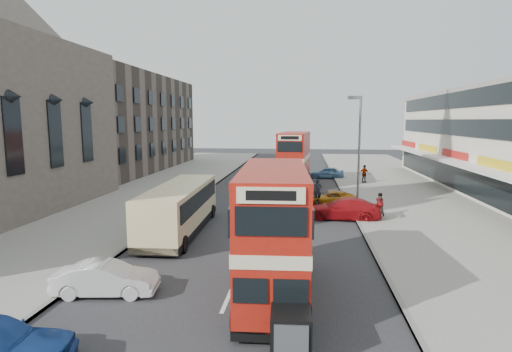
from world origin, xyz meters
The scene contains 18 objects.
ground centered at (0.00, 0.00, 0.00)m, with size 160.00×160.00×0.00m, color #28282B.
road_surface centered at (0.00, 20.00, 0.01)m, with size 12.00×90.00×0.01m, color #28282B.
pavement_right centered at (12.00, 20.00, 0.07)m, with size 12.00×90.00×0.15m, color gray.
pavement_left centered at (-12.00, 20.00, 0.07)m, with size 12.00×90.00×0.15m, color gray.
kerb_left centered at (-6.10, 20.00, 0.07)m, with size 0.20×90.00×0.16m, color gray.
kerb_right centered at (6.10, 20.00, 0.07)m, with size 0.20×90.00×0.16m, color gray.
brick_terrace centered at (-22.00, 38.00, 6.00)m, with size 14.00×28.00×12.00m, color #66594C.
street_lamp centered at (6.52, 18.00, 4.78)m, with size 1.00×0.20×8.12m.
bus_main centered at (1.62, 2.67, 2.41)m, with size 2.68×8.37×4.59m.
bus_second centered at (1.76, 28.30, 2.67)m, with size 3.18×9.36×5.06m.
coach centered at (-4.36, 10.56, 1.49)m, with size 2.78×9.63×2.53m.
car_left_front centered at (-4.53, 2.00, 0.62)m, with size 1.31×3.74×1.23m, color silver.
car_right_a centered at (5.31, 14.78, 0.70)m, with size 1.95×4.81×1.40m, color #AA1116.
car_right_b centered at (4.74, 19.24, 0.53)m, with size 1.77×3.85×1.07m, color orange.
car_right_c centered at (5.25, 33.67, 0.64)m, with size 1.52×3.77×1.28m, color #5B8BB6.
pedestrian_near centered at (7.68, 15.46, 0.92)m, with size 0.57×0.39×1.55m, color gray.
pedestrian_far centered at (8.79, 30.04, 1.05)m, with size 1.05×0.44×1.79m, color gray.
cyclist centered at (3.73, 18.38, 0.69)m, with size 0.75×1.89×2.09m.
Camera 1 is at (2.65, -11.54, 6.43)m, focal length 28.40 mm.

